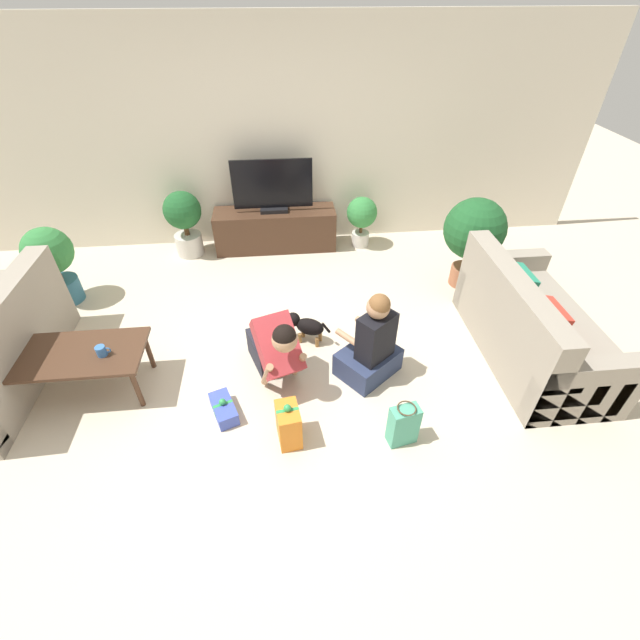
# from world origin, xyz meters

# --- Properties ---
(ground_plane) EXTENTS (16.00, 16.00, 0.00)m
(ground_plane) POSITION_xyz_m (0.00, 0.00, 0.00)
(ground_plane) COLOR beige
(wall_back) EXTENTS (8.40, 0.06, 2.60)m
(wall_back) POSITION_xyz_m (0.00, 2.63, 1.30)
(wall_back) COLOR silver
(wall_back) RESTS_ON ground_plane
(sofa_right) EXTENTS (0.87, 1.74, 0.88)m
(sofa_right) POSITION_xyz_m (2.42, 0.04, 0.32)
(sofa_right) COLOR gray
(sofa_right) RESTS_ON ground_plane
(coffee_table) EXTENTS (1.09, 0.58, 0.44)m
(coffee_table) POSITION_xyz_m (-1.59, -0.03, 0.39)
(coffee_table) COLOR #472D1E
(coffee_table) RESTS_ON ground_plane
(tv_console) EXTENTS (1.55, 0.43, 0.52)m
(tv_console) POSITION_xyz_m (0.09, 2.34, 0.26)
(tv_console) COLOR #472D1E
(tv_console) RESTS_ON ground_plane
(tv) EXTENTS (0.98, 0.20, 0.65)m
(tv) POSITION_xyz_m (0.09, 2.34, 0.81)
(tv) COLOR black
(tv) RESTS_ON tv_console
(potted_plant_corner_right) EXTENTS (0.67, 0.67, 1.04)m
(potted_plant_corner_right) POSITION_xyz_m (2.27, 1.26, 0.67)
(potted_plant_corner_right) COLOR #A36042
(potted_plant_corner_right) RESTS_ON ground_plane
(potted_plant_back_right) EXTENTS (0.39, 0.39, 0.67)m
(potted_plant_back_right) POSITION_xyz_m (1.22, 2.29, 0.42)
(potted_plant_back_right) COLOR beige
(potted_plant_back_right) RESTS_ON ground_plane
(potted_plant_back_left) EXTENTS (0.46, 0.46, 0.84)m
(potted_plant_back_left) POSITION_xyz_m (-1.03, 2.29, 0.49)
(potted_plant_back_left) COLOR beige
(potted_plant_back_left) RESTS_ON ground_plane
(potted_plant_corner_left) EXTENTS (0.49, 0.49, 0.88)m
(potted_plant_corner_left) POSITION_xyz_m (-2.27, 1.38, 0.53)
(potted_plant_corner_left) COLOR #336B84
(potted_plant_corner_left) RESTS_ON ground_plane
(person_kneeling) EXTENTS (0.55, 0.84, 0.80)m
(person_kneeling) POSITION_xyz_m (0.05, -0.04, 0.36)
(person_kneeling) COLOR #23232D
(person_kneeling) RESTS_ON ground_plane
(person_sitting) EXTENTS (0.66, 0.64, 0.90)m
(person_sitting) POSITION_xyz_m (0.90, -0.08, 0.32)
(person_sitting) COLOR #283351
(person_sitting) RESTS_ON ground_plane
(dog) EXTENTS (0.44, 0.28, 0.30)m
(dog) POSITION_xyz_m (0.34, 0.43, 0.19)
(dog) COLOR black
(dog) RESTS_ON ground_plane
(gift_box_a) EXTENTS (0.27, 0.37, 0.18)m
(gift_box_a) POSITION_xyz_m (-0.40, -0.43, 0.06)
(gift_box_a) COLOR #3D51BC
(gift_box_a) RESTS_ON ground_plane
(gift_box_b) EXTENTS (0.20, 0.27, 0.40)m
(gift_box_b) POSITION_xyz_m (0.13, -0.73, 0.18)
(gift_box_b) COLOR orange
(gift_box_b) RESTS_ON ground_plane
(gift_bag_a) EXTENTS (0.24, 0.17, 0.39)m
(gift_bag_a) POSITION_xyz_m (1.01, -0.83, 0.19)
(gift_bag_a) COLOR #4CA384
(gift_bag_a) RESTS_ON ground_plane
(mug) EXTENTS (0.12, 0.08, 0.09)m
(mug) POSITION_xyz_m (-1.35, -0.08, 0.48)
(mug) COLOR #386BAD
(mug) RESTS_ON coffee_table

